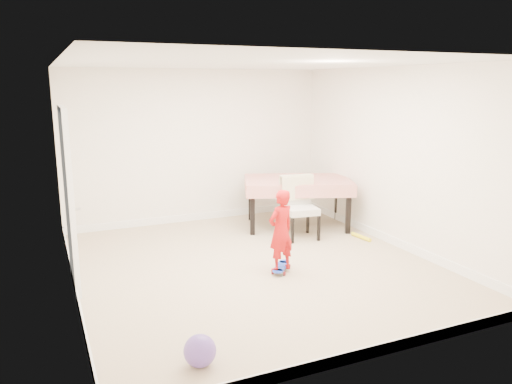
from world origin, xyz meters
name	(u,v)px	position (x,y,z in m)	size (l,w,h in m)	color
ground	(255,266)	(0.00, 0.00, 0.00)	(5.00, 5.00, 0.00)	tan
ceiling	(255,65)	(0.00, 0.00, 2.58)	(4.50, 5.00, 0.04)	silver
wall_back	(197,147)	(0.00, 2.48, 1.30)	(4.50, 0.04, 2.60)	white
wall_front	(376,215)	(0.00, -2.48, 1.30)	(4.50, 0.04, 2.60)	white
wall_left	(68,182)	(-2.23, 0.00, 1.30)	(0.04, 5.00, 2.60)	white
wall_right	(397,158)	(2.23, 0.00, 1.30)	(0.04, 5.00, 2.60)	white
door	(69,201)	(-2.22, 0.30, 1.02)	(0.10, 0.94, 2.11)	white
baseboard_back	(199,217)	(0.00, 2.49, 0.06)	(4.50, 0.02, 0.12)	white
baseboard_front	(370,352)	(0.00, -2.49, 0.06)	(4.50, 0.02, 0.12)	white
baseboard_left	(76,289)	(-2.24, 0.00, 0.06)	(0.02, 5.00, 0.12)	white
baseboard_right	(392,240)	(2.24, 0.00, 0.06)	(0.02, 5.00, 0.12)	white
dining_table	(297,203)	(1.40, 1.43, 0.41)	(1.73, 1.08, 0.81)	#A80915
dining_chair	(301,208)	(1.13, 0.84, 0.48)	(0.53, 0.61, 0.97)	white
skateboard	(281,268)	(0.23, -0.31, 0.04)	(0.49, 0.18, 0.07)	blue
child	(281,233)	(0.19, -0.36, 0.52)	(0.38, 0.25, 1.05)	red
balloon	(200,351)	(-1.39, -2.00, 0.14)	(0.28, 0.28, 0.28)	#6344A3
foam_toy	(361,237)	(1.98, 0.41, 0.03)	(0.06, 0.06, 0.40)	yellow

